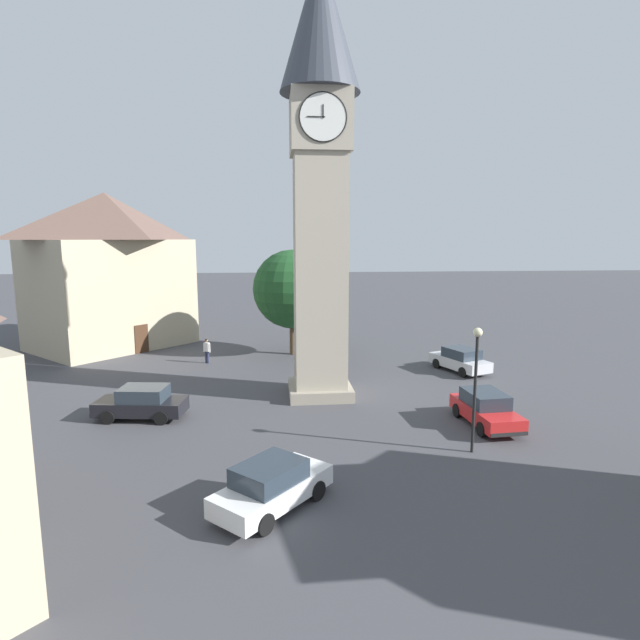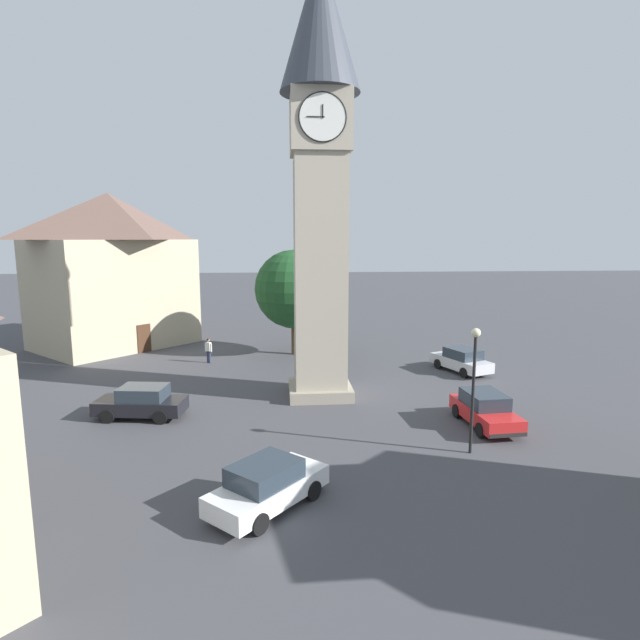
% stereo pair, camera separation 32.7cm
% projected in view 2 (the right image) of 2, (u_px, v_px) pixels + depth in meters
% --- Properties ---
extents(ground_plane, '(200.00, 200.00, 0.00)m').
position_uv_depth(ground_plane, '(320.00, 395.00, 27.43)').
color(ground_plane, '#424247').
extents(clock_tower, '(4.01, 4.01, 22.29)m').
position_uv_depth(clock_tower, '(320.00, 144.00, 25.34)').
color(clock_tower, gray).
rests_on(clock_tower, ground).
extents(car_blue_kerb, '(4.04, 4.18, 1.53)m').
position_uv_depth(car_blue_kerb, '(268.00, 485.00, 15.84)').
color(car_blue_kerb, white).
rests_on(car_blue_kerb, ground).
extents(car_silver_kerb, '(4.32, 2.23, 1.53)m').
position_uv_depth(car_silver_kerb, '(141.00, 402.00, 23.87)').
color(car_silver_kerb, black).
rests_on(car_silver_kerb, ground).
extents(car_red_corner, '(3.06, 4.46, 1.53)m').
position_uv_depth(car_red_corner, '(461.00, 360.00, 32.08)').
color(car_red_corner, silver).
rests_on(car_red_corner, ground).
extents(car_white_side, '(2.02, 4.23, 1.53)m').
position_uv_depth(car_white_side, '(485.00, 410.00, 22.82)').
color(car_white_side, red).
rests_on(car_white_side, ground).
extents(pedestrian, '(0.50, 0.37, 1.69)m').
position_uv_depth(pedestrian, '(208.00, 348.00, 34.37)').
color(pedestrian, '#2D3351').
rests_on(pedestrian, ground).
extents(tree, '(5.65, 5.65, 7.61)m').
position_uv_depth(tree, '(294.00, 289.00, 36.37)').
color(tree, brown).
rests_on(tree, ground).
extents(building_corner_back, '(13.61, 13.73, 11.80)m').
position_uv_depth(building_corner_back, '(112.00, 269.00, 39.17)').
color(building_corner_back, tan).
rests_on(building_corner_back, ground).
extents(lamp_post, '(0.36, 0.36, 5.02)m').
position_uv_depth(lamp_post, '(474.00, 370.00, 19.50)').
color(lamp_post, black).
rests_on(lamp_post, ground).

